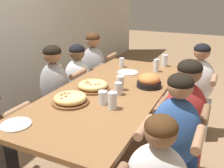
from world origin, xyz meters
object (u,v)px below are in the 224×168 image
drinking_glass_g (103,98)px  drinking_glass_f (122,63)px  empty_plate_b (128,72)px  drinking_glass_c (118,89)px  drinking_glass_d (156,66)px  drinking_glass_b (164,61)px  diner_far_midright (79,90)px  skillet_bowl (149,81)px  diner_far_right (94,77)px  diner_near_right (196,95)px  diner_near_midleft (173,154)px  drinking_glass_a (120,83)px  pizza_board_second (93,86)px  diner_near_center (183,127)px  drinking_glass_e (112,102)px  diner_far_center (56,100)px  empty_plate_a (16,124)px  pizza_board_main (70,99)px

drinking_glass_g → drinking_glass_f: bearing=14.9°
drinking_glass_f → empty_plate_b: bearing=-140.7°
empty_plate_b → drinking_glass_c: drinking_glass_c is taller
empty_plate_b → drinking_glass_d: 0.34m
drinking_glass_b → diner_far_midright: bearing=117.7°
skillet_bowl → diner_far_right: 1.23m
diner_near_right → skillet_bowl: bearing=59.7°
drinking_glass_f → diner_near_midleft: size_ratio=0.10×
drinking_glass_a → diner_far_right: bearing=41.5°
pizza_board_second → drinking_glass_g: 0.35m
drinking_glass_f → diner_near_center: 1.19m
diner_near_right → diner_far_midright: 1.43m
drinking_glass_e → diner_far_midright: size_ratio=0.13×
diner_near_right → drinking_glass_a: bearing=54.8°
diner_near_center → diner_far_center: bearing=-0.7°
drinking_glass_a → drinking_glass_e: bearing=-165.0°
drinking_glass_b → diner_near_right: size_ratio=0.13×
empty_plate_a → diner_near_center: size_ratio=0.18×
skillet_bowl → drinking_glass_g: size_ratio=3.05×
pizza_board_second → drinking_glass_a: drinking_glass_a is taller
drinking_glass_b → diner_near_right: 0.56m
pizza_board_main → drinking_glass_g: drinking_glass_g is taller
drinking_glass_a → drinking_glass_b: bearing=-10.4°
drinking_glass_e → drinking_glass_g: size_ratio=1.24×
drinking_glass_c → diner_near_center: (0.11, -0.58, -0.30)m
drinking_glass_a → drinking_glass_c: 0.12m
diner_far_right → empty_plate_b: bearing=-28.4°
drinking_glass_c → diner_far_center: 0.86m
pizza_board_second → diner_far_center: 0.61m
drinking_glass_a → drinking_glass_c: size_ratio=1.20×
drinking_glass_b → diner_near_right: diner_near_right is taller
drinking_glass_f → diner_far_midright: bearing=116.1°
drinking_glass_b → drinking_glass_f: size_ratio=1.26×
drinking_glass_d → diner_near_center: (-0.71, -0.46, -0.32)m
diner_far_center → diner_far_midright: 0.46m
drinking_glass_f → drinking_glass_g: (-1.06, -0.28, -0.01)m
diner_far_right → drinking_glass_a: bearing=-48.5°
pizza_board_second → diner_far_midright: size_ratio=0.30×
diner_near_right → diner_far_right: (0.00, 1.38, 0.02)m
drinking_glass_a → drinking_glass_d: 0.72m
empty_plate_b → diner_near_right: diner_near_right is taller
drinking_glass_a → diner_far_midright: bearing=58.2°
drinking_glass_c → skillet_bowl: bearing=-31.8°
drinking_glass_c → diner_near_center: diner_near_center is taller
diner_near_center → drinking_glass_e: bearing=38.0°
drinking_glass_f → diner_far_midright: diner_far_midright is taller
drinking_glass_c → diner_far_right: size_ratio=0.10×
pizza_board_main → diner_far_center: diner_far_center is taller
drinking_glass_b → drinking_glass_f: (-0.26, 0.46, -0.00)m
drinking_glass_c → diner_near_center: size_ratio=0.10×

